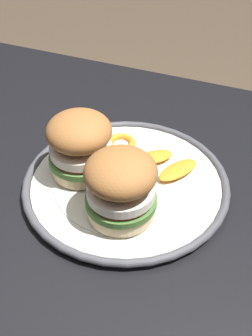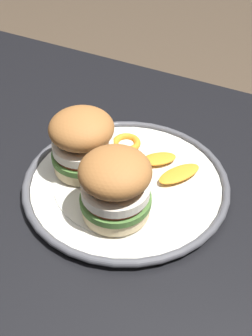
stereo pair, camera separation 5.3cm
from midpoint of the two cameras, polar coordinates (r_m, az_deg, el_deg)
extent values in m
cube|color=black|center=(0.68, -4.51, -3.33)|extent=(1.33, 0.81, 0.03)
cylinder|color=silver|center=(0.66, 2.28, -2.32)|extent=(0.29, 0.29, 0.01)
torus|color=#4C4C51|center=(0.65, 2.30, -1.93)|extent=(0.32, 0.32, 0.01)
cylinder|color=silver|center=(0.65, 2.30, -1.87)|extent=(0.22, 0.22, 0.00)
cylinder|color=beige|center=(0.60, 1.15, -5.27)|extent=(0.10, 0.10, 0.02)
cylinder|color=#477033|center=(0.59, 1.17, -4.32)|extent=(0.10, 0.10, 0.01)
cylinder|color=#BC3828|center=(0.58, 1.18, -3.76)|extent=(0.09, 0.09, 0.01)
cylinder|color=silver|center=(0.57, 1.19, -3.05)|extent=(0.09, 0.09, 0.01)
ellipsoid|color=#A36633|center=(0.55, 1.24, -0.58)|extent=(0.14, 0.14, 0.05)
cylinder|color=beige|center=(0.67, -3.13, 0.65)|extent=(0.10, 0.10, 0.02)
cylinder|color=#477033|center=(0.66, -3.17, 1.59)|extent=(0.10, 0.10, 0.01)
cylinder|color=#BC3828|center=(0.65, -3.20, 2.13)|extent=(0.09, 0.09, 0.01)
cylinder|color=silver|center=(0.65, -3.23, 2.82)|extent=(0.09, 0.09, 0.01)
ellipsoid|color=#A36633|center=(0.63, -3.34, 5.20)|extent=(0.14, 0.14, 0.05)
torus|color=orange|center=(0.71, 2.17, 3.32)|extent=(0.06, 0.06, 0.01)
cylinder|color=#F4E5C6|center=(0.71, 2.16, 3.07)|extent=(0.03, 0.03, 0.00)
ellipsoid|color=orange|center=(0.68, 6.61, 1.16)|extent=(0.06, 0.06, 0.01)
ellipsoid|color=orange|center=(0.66, 9.43, -0.84)|extent=(0.06, 0.08, 0.01)
camera|label=1|loc=(0.03, -87.63, 2.05)|focal=45.33mm
camera|label=2|loc=(0.03, 92.37, -2.05)|focal=45.33mm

